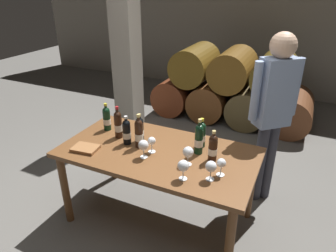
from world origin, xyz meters
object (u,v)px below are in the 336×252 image
object	(u,v)px
wine_bottle_6	(201,134)
wine_glass_1	(152,142)
dining_table	(158,159)
wine_glass_0	(183,166)
wine_bottle_2	(213,148)
wine_bottle_1	(199,139)
wine_glass_3	(221,164)
wine_bottle_5	(140,129)
wine_bottle_7	(139,133)
wine_glass_4	(188,152)
wine_bottle_4	(118,124)
wine_bottle_3	(107,118)
wine_glass_2	(143,146)
sommelier_presenting	(273,106)
tasting_notebook	(85,148)
wine_bottle_0	(127,132)
wine_glass_5	(211,167)

from	to	relation	value
wine_bottle_6	wine_glass_1	xyz separation A→B (m)	(-0.35, -0.27, -0.02)
dining_table	wine_glass_0	world-z (taller)	wine_glass_0
wine_bottle_2	wine_glass_1	size ratio (longest dim) A/B	1.89
wine_bottle_1	wine_glass_3	size ratio (longest dim) A/B	2.20
wine_bottle_6	wine_glass_1	world-z (taller)	wine_bottle_6
wine_bottle_5	wine_bottle_7	size ratio (longest dim) A/B	0.87
wine_bottle_5	wine_glass_4	xyz separation A→B (m)	(0.54, -0.18, -0.01)
wine_bottle_4	wine_bottle_3	bearing A→B (deg)	155.47
wine_bottle_1	wine_glass_1	bearing A→B (deg)	-156.95
wine_glass_2	dining_table	bearing A→B (deg)	68.50
wine_bottle_1	sommelier_presenting	bearing A→B (deg)	52.18
wine_glass_0	wine_bottle_2	bearing A→B (deg)	71.15
wine_bottle_7	wine_glass_4	size ratio (longest dim) A/B	1.94
wine_bottle_7	tasting_notebook	xyz separation A→B (m)	(-0.40, -0.25, -0.12)
wine_bottle_0	tasting_notebook	bearing A→B (deg)	-137.16
wine_glass_1	wine_bottle_7	bearing A→B (deg)	165.69
wine_bottle_1	wine_glass_2	distance (m)	0.47
wine_glass_0	wine_glass_5	xyz separation A→B (m)	(0.19, 0.08, -0.00)
dining_table	wine_bottle_5	world-z (taller)	wine_bottle_5
wine_bottle_5	wine_bottle_6	size ratio (longest dim) A/B	1.00
dining_table	wine_bottle_3	world-z (taller)	wine_bottle_3
wine_bottle_6	wine_bottle_5	bearing A→B (deg)	-165.07
wine_bottle_5	wine_glass_2	distance (m)	0.29
wine_bottle_6	wine_glass_0	size ratio (longest dim) A/B	1.69
wine_bottle_0	wine_bottle_5	bearing A→B (deg)	48.59
wine_bottle_0	wine_bottle_5	world-z (taller)	wine_bottle_0
wine_bottle_1	wine_bottle_6	bearing A→B (deg)	98.82
dining_table	wine_glass_4	size ratio (longest dim) A/B	10.53
wine_glass_3	wine_bottle_4	bearing A→B (deg)	169.43
wine_bottle_0	wine_bottle_6	bearing A→B (deg)	20.82
wine_bottle_0	wine_bottle_2	bearing A→B (deg)	3.99
wine_bottle_3	wine_glass_0	size ratio (longest dim) A/B	1.72
wine_glass_0	wine_glass_3	size ratio (longest dim) A/B	1.11
wine_bottle_1	wine_glass_4	bearing A→B (deg)	-93.77
wine_bottle_0	wine_bottle_4	bearing A→B (deg)	151.95
wine_bottle_4	wine_glass_4	distance (m)	0.78
wine_bottle_2	wine_bottle_6	world-z (taller)	same
wine_bottle_7	wine_bottle_6	bearing A→B (deg)	25.72
dining_table	wine_bottle_0	world-z (taller)	wine_bottle_0
wine_bottle_5	wine_glass_5	world-z (taller)	wine_bottle_5
wine_bottle_3	wine_bottle_0	bearing A→B (deg)	-26.03
wine_glass_4	tasting_notebook	world-z (taller)	wine_glass_4
wine_glass_1	wine_bottle_1	bearing A→B (deg)	23.05
wine_bottle_2	wine_glass_4	world-z (taller)	wine_bottle_2
wine_glass_0	sommelier_presenting	world-z (taller)	sommelier_presenting
wine_bottle_7	wine_bottle_4	bearing A→B (deg)	164.21
wine_bottle_7	wine_glass_0	world-z (taller)	wine_bottle_7
wine_bottle_3	wine_glass_5	bearing A→B (deg)	-17.40
wine_bottle_1	tasting_notebook	distance (m)	0.99
wine_glass_5	wine_bottle_1	bearing A→B (deg)	122.95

